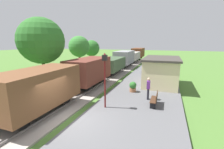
% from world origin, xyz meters
% --- Properties ---
extents(ground_plane, '(160.00, 160.00, 0.00)m').
position_xyz_m(ground_plane, '(0.00, 0.00, 0.00)').
color(ground_plane, '#47702D').
extents(platform_slab, '(6.00, 60.00, 0.25)m').
position_xyz_m(platform_slab, '(3.20, 0.00, 0.12)').
color(platform_slab, '#565659').
rests_on(platform_slab, ground).
extents(track_ballast, '(3.80, 60.00, 0.12)m').
position_xyz_m(track_ballast, '(-2.40, 0.00, 0.06)').
color(track_ballast, '#9E9389').
rests_on(track_ballast, ground).
extents(rail_near, '(0.07, 60.00, 0.14)m').
position_xyz_m(rail_near, '(-1.68, 0.00, 0.19)').
color(rail_near, slate).
rests_on(rail_near, track_ballast).
extents(rail_far, '(0.07, 60.00, 0.14)m').
position_xyz_m(rail_far, '(-3.12, 0.00, 0.19)').
color(rail_far, slate).
rests_on(rail_far, track_ballast).
extents(freight_train, '(2.50, 39.20, 2.72)m').
position_xyz_m(freight_train, '(-2.40, 16.34, 1.60)').
color(freight_train, brown).
rests_on(freight_train, rail_near).
extents(station_hut, '(3.50, 5.80, 2.78)m').
position_xyz_m(station_hut, '(4.40, 9.74, 1.65)').
color(station_hut, beige).
rests_on(station_hut, platform_slab).
extents(bench_near_hut, '(0.42, 1.50, 0.91)m').
position_xyz_m(bench_near_hut, '(4.33, 3.64, 0.72)').
color(bench_near_hut, '#422819').
rests_on(bench_near_hut, platform_slab).
extents(bench_down_platform, '(0.42, 1.50, 0.91)m').
position_xyz_m(bench_down_platform, '(4.33, 14.83, 0.72)').
color(bench_down_platform, '#422819').
rests_on(bench_down_platform, platform_slab).
extents(person_waiting, '(0.25, 0.39, 1.71)m').
position_xyz_m(person_waiting, '(3.72, 4.71, 1.18)').
color(person_waiting, black).
rests_on(person_waiting, platform_slab).
extents(potted_planter, '(0.64, 0.64, 0.92)m').
position_xyz_m(potted_planter, '(2.22, 6.14, 0.72)').
color(potted_planter, '#9E6642').
rests_on(potted_planter, platform_slab).
extents(lamp_post_near, '(0.28, 0.28, 3.70)m').
position_xyz_m(lamp_post_near, '(1.19, 2.19, 2.80)').
color(lamp_post_near, '#591414').
rests_on(lamp_post_near, platform_slab).
extents(tree_trackside_mid, '(4.24, 4.24, 6.82)m').
position_xyz_m(tree_trackside_mid, '(-6.15, 4.61, 4.69)').
color(tree_trackside_mid, '#4C3823').
rests_on(tree_trackside_mid, ground).
extents(tree_trackside_far, '(2.88, 2.88, 5.41)m').
position_xyz_m(tree_trackside_far, '(-6.71, 12.00, 3.94)').
color(tree_trackside_far, '#4C3823').
rests_on(tree_trackside_far, ground).
extents(tree_field_left, '(3.04, 3.04, 4.91)m').
position_xyz_m(tree_field_left, '(-8.86, 19.85, 3.38)').
color(tree_field_left, '#4C3823').
rests_on(tree_field_left, ground).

